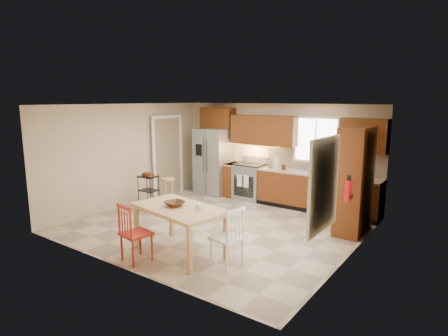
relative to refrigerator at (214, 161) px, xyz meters
name	(u,v)px	position (x,y,z in m)	size (l,w,h in m)	color
floor	(217,225)	(1.70, -2.12, -0.91)	(5.50, 5.50, 0.00)	tan
ceiling	(217,105)	(1.70, -2.12, 1.59)	(5.50, 5.00, 0.02)	silver
wall_back	(275,153)	(1.70, 0.38, 0.34)	(5.50, 0.02, 2.50)	#CCB793
wall_front	(119,191)	(1.70, -4.62, 0.34)	(5.50, 0.02, 2.50)	#CCB793
wall_left	(128,155)	(-1.05, -2.12, 0.34)	(0.02, 5.00, 2.50)	#CCB793
wall_right	(353,184)	(4.45, -2.12, 0.34)	(0.02, 5.00, 2.50)	#CCB793
refrigerator	(214,161)	(0.00, 0.00, 0.00)	(0.92, 0.75, 1.82)	gray
range_stove	(250,182)	(1.15, 0.06, -0.45)	(0.76, 0.63, 0.92)	gray
base_cabinet_narrow	(233,180)	(0.60, 0.08, -0.46)	(0.30, 0.60, 0.90)	#692F13
base_cabinet_run	(317,192)	(2.99, 0.08, -0.46)	(2.92, 0.60, 0.90)	#692F13
dishwasher	(336,198)	(3.55, -0.22, -0.46)	(0.60, 0.02, 0.78)	black
backsplash	(323,160)	(2.99, 0.36, 0.27)	(2.92, 0.03, 0.55)	beige
upper_over_fridge	(218,118)	(0.00, 0.20, 1.19)	(1.00, 0.35, 0.55)	#5F2F0F
upper_left_block	(263,130)	(1.45, 0.20, 0.92)	(1.80, 0.35, 0.75)	#5F2F0F
upper_right_block	(364,136)	(3.95, 0.20, 0.92)	(1.00, 0.35, 0.75)	#5F2F0F
window_back	(316,140)	(2.80, 0.35, 0.74)	(1.12, 0.04, 1.12)	white
sink	(310,174)	(2.80, 0.08, -0.05)	(0.62, 0.46, 0.16)	gray
undercab_glow	(253,145)	(1.15, 0.17, 0.52)	(1.60, 0.30, 0.01)	#FFBF66
soap_bottle	(324,171)	(3.18, -0.02, 0.09)	(0.09, 0.09, 0.19)	red
paper_towel	(277,163)	(1.95, 0.03, 0.13)	(0.12, 0.12, 0.28)	silver
canister_steel	(270,165)	(1.75, 0.03, 0.08)	(0.11, 0.11, 0.18)	gray
canister_wood	(284,167)	(2.15, 0.00, 0.06)	(0.10, 0.10, 0.14)	#482B13
pantry	(355,181)	(4.13, -0.93, 0.14)	(0.50, 0.95, 2.10)	#692F13
fire_extinguisher	(348,190)	(4.33, -1.98, 0.19)	(0.12, 0.12, 0.36)	red
window_right	(324,185)	(4.38, -3.27, 0.54)	(0.04, 1.02, 1.32)	white
doorway	(167,157)	(-0.97, -0.82, 0.14)	(0.04, 0.95, 2.10)	#8C7A59
dining_table	(180,230)	(2.02, -3.65, -0.51)	(1.65, 0.93, 0.80)	tan
chair_red	(136,233)	(1.67, -4.30, -0.43)	(0.45, 0.45, 0.97)	#B2271B
chair_white	(227,237)	(2.97, -3.60, -0.43)	(0.45, 0.45, 0.97)	silver
table_bowl	(174,206)	(1.92, -3.65, -0.10)	(0.33, 0.33, 0.08)	#482B13
table_jar	(199,208)	(2.38, -3.55, -0.07)	(0.13, 0.13, 0.15)	silver
bar_stool	(168,192)	(-0.19, -1.61, -0.57)	(0.33, 0.33, 0.69)	tan
utility_cart	(149,192)	(-0.30, -2.17, -0.48)	(0.43, 0.33, 0.86)	black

